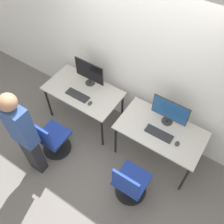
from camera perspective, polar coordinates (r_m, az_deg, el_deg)
ground_plane at (r=4.35m, az=-1.06°, el=-8.68°), size 20.00×20.00×0.00m
wall_back at (r=3.73m, az=6.08°, el=11.80°), size 12.00×0.05×2.80m
desk_left at (r=4.23m, az=-6.56°, el=4.26°), size 1.28×0.72×0.76m
monitor_left at (r=4.11m, az=-5.22°, el=9.04°), size 0.55×0.17×0.45m
keyboard_left at (r=4.10m, az=-7.89°, el=3.84°), size 0.41×0.14×0.02m
mouse_left at (r=3.95m, az=-5.05°, el=2.03°), size 0.06×0.09×0.03m
office_chair_left at (r=4.16m, az=-13.63°, el=-6.09°), size 0.48×0.48×0.87m
person_left at (r=3.58m, az=-19.54°, el=-4.82°), size 0.36×0.23×1.73m
desk_right at (r=3.78m, az=11.02°, el=-4.73°), size 1.28×0.72×0.76m
monitor_right at (r=3.64m, az=13.09°, el=0.15°), size 0.55×0.17×0.45m
keyboard_right at (r=3.67m, az=10.67°, el=-4.86°), size 0.41×0.14×0.02m
mouse_right at (r=3.62m, az=14.68°, el=-7.00°), size 0.06×0.09×0.03m
office_chair_right at (r=3.71m, az=4.10°, el=-16.14°), size 0.48×0.48×0.87m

